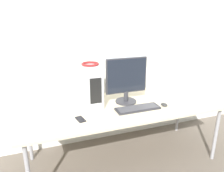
{
  "coord_description": "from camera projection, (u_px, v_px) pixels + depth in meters",
  "views": [
    {
      "loc": [
        -0.86,
        -1.6,
        1.66
      ],
      "look_at": [
        -0.13,
        0.44,
        0.94
      ],
      "focal_mm": 35.0,
      "sensor_mm": 36.0,
      "label": 1
    }
  ],
  "objects": [
    {
      "name": "pc_tower",
      "position": [
        91.0,
        85.0,
        2.35
      ],
      "size": [
        0.17,
        0.4,
        0.44
      ],
      "color": "silver",
      "rests_on": "desk"
    },
    {
      "name": "desk",
      "position": [
        123.0,
        108.0,
        2.41
      ],
      "size": [
        2.2,
        0.88,
        0.7
      ],
      "color": "beige",
      "rests_on": "ground_plane"
    },
    {
      "name": "keyboard",
      "position": [
        138.0,
        108.0,
        2.29
      ],
      "size": [
        0.47,
        0.15,
        0.02
      ],
      "color": "#28282D",
      "rests_on": "desk"
    },
    {
      "name": "wall_back",
      "position": [
        107.0,
        40.0,
        2.7
      ],
      "size": [
        8.0,
        0.07,
        2.7
      ],
      "color": "silver",
      "rests_on": "ground_plane"
    },
    {
      "name": "monitor_main",
      "position": [
        126.0,
        80.0,
        2.4
      ],
      "size": [
        0.47,
        0.24,
        0.51
      ],
      "color": "#333338",
      "rests_on": "desk"
    },
    {
      "name": "cell_phone",
      "position": [
        80.0,
        119.0,
        2.06
      ],
      "size": [
        0.09,
        0.14,
        0.01
      ],
      "rotation": [
        0.0,
        0.0,
        0.21
      ],
      "color": "black",
      "rests_on": "desk"
    },
    {
      "name": "mouse",
      "position": [
        164.0,
        105.0,
        2.37
      ],
      "size": [
        0.06,
        0.09,
        0.03
      ],
      "color": "#2D2D2D",
      "rests_on": "desk"
    },
    {
      "name": "headphones",
      "position": [
        90.0,
        64.0,
        2.28
      ],
      "size": [
        0.19,
        0.19,
        0.02
      ],
      "color": "maroon",
      "rests_on": "pc_tower"
    }
  ]
}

